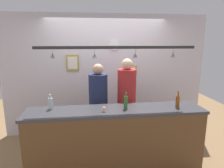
{
  "coord_description": "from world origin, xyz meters",
  "views": [
    {
      "loc": [
        -0.4,
        -3.12,
        2.04
      ],
      "look_at": [
        0.0,
        0.1,
        1.32
      ],
      "focal_mm": 31.3,
      "sensor_mm": 36.0,
      "label": 1
    }
  ],
  "objects_px": {
    "bottle_beer_amber_tall": "(178,101)",
    "bottle_soda_clear": "(51,103)",
    "bottle_beer_green_import": "(126,102)",
    "wall_clock": "(114,45)",
    "person_left_navy_shirt": "(98,100)",
    "picture_frame_lower_pair": "(130,70)",
    "person_middle_red_shirt": "(127,96)",
    "cupcake": "(104,109)",
    "picture_frame_caricature": "(73,63)"
  },
  "relations": [
    {
      "from": "picture_frame_lower_pair",
      "to": "cupcake",
      "type": "bearing_deg",
      "value": -115.44
    },
    {
      "from": "bottle_beer_amber_tall",
      "to": "picture_frame_caricature",
      "type": "distance_m",
      "value": 2.26
    },
    {
      "from": "cupcake",
      "to": "wall_clock",
      "type": "height_order",
      "value": "wall_clock"
    },
    {
      "from": "person_left_navy_shirt",
      "to": "person_middle_red_shirt",
      "type": "relative_size",
      "value": 0.95
    },
    {
      "from": "person_left_navy_shirt",
      "to": "picture_frame_caricature",
      "type": "xyz_separation_m",
      "value": [
        -0.49,
        0.76,
        0.6
      ]
    },
    {
      "from": "bottle_soda_clear",
      "to": "wall_clock",
      "type": "distance_m",
      "value": 1.89
    },
    {
      "from": "bottle_soda_clear",
      "to": "picture_frame_caricature",
      "type": "height_order",
      "value": "picture_frame_caricature"
    },
    {
      "from": "person_middle_red_shirt",
      "to": "wall_clock",
      "type": "relative_size",
      "value": 7.89
    },
    {
      "from": "bottle_soda_clear",
      "to": "picture_frame_lower_pair",
      "type": "distance_m",
      "value": 1.98
    },
    {
      "from": "person_left_navy_shirt",
      "to": "picture_frame_lower_pair",
      "type": "bearing_deg",
      "value": 45.32
    },
    {
      "from": "person_left_navy_shirt",
      "to": "picture_frame_caricature",
      "type": "bearing_deg",
      "value": 122.95
    },
    {
      "from": "person_middle_red_shirt",
      "to": "cupcake",
      "type": "xyz_separation_m",
      "value": [
        -0.48,
        -0.73,
        0.02
      ]
    },
    {
      "from": "bottle_beer_amber_tall",
      "to": "bottle_soda_clear",
      "type": "xyz_separation_m",
      "value": [
        -1.94,
        0.16,
        -0.01
      ]
    },
    {
      "from": "bottle_beer_amber_tall",
      "to": "bottle_soda_clear",
      "type": "distance_m",
      "value": 1.94
    },
    {
      "from": "bottle_beer_green_import",
      "to": "bottle_beer_amber_tall",
      "type": "bearing_deg",
      "value": -2.34
    },
    {
      "from": "person_left_navy_shirt",
      "to": "bottle_beer_amber_tall",
      "type": "bearing_deg",
      "value": -29.49
    },
    {
      "from": "person_left_navy_shirt",
      "to": "wall_clock",
      "type": "relative_size",
      "value": 7.5
    },
    {
      "from": "bottle_beer_green_import",
      "to": "picture_frame_caricature",
      "type": "distance_m",
      "value": 1.71
    },
    {
      "from": "bottle_beer_amber_tall",
      "to": "bottle_beer_green_import",
      "type": "xyz_separation_m",
      "value": [
        -0.81,
        0.03,
        0.0
      ]
    },
    {
      "from": "bottle_soda_clear",
      "to": "wall_clock",
      "type": "xyz_separation_m",
      "value": [
        1.14,
        1.26,
        0.84
      ]
    },
    {
      "from": "picture_frame_caricature",
      "to": "bottle_beer_amber_tall",
      "type": "bearing_deg",
      "value": -40.38
    },
    {
      "from": "bottle_beer_amber_tall",
      "to": "cupcake",
      "type": "bearing_deg",
      "value": -177.2
    },
    {
      "from": "person_middle_red_shirt",
      "to": "cupcake",
      "type": "distance_m",
      "value": 0.88
    },
    {
      "from": "cupcake",
      "to": "picture_frame_caricature",
      "type": "distance_m",
      "value": 1.66
    },
    {
      "from": "person_left_navy_shirt",
      "to": "picture_frame_lower_pair",
      "type": "height_order",
      "value": "person_left_navy_shirt"
    },
    {
      "from": "person_middle_red_shirt",
      "to": "picture_frame_lower_pair",
      "type": "height_order",
      "value": "person_middle_red_shirt"
    },
    {
      "from": "person_middle_red_shirt",
      "to": "picture_frame_caricature",
      "type": "bearing_deg",
      "value": 143.28
    },
    {
      "from": "bottle_beer_green_import",
      "to": "picture_frame_lower_pair",
      "type": "bearing_deg",
      "value": 75.24
    },
    {
      "from": "bottle_beer_amber_tall",
      "to": "bottle_beer_green_import",
      "type": "distance_m",
      "value": 0.81
    },
    {
      "from": "person_middle_red_shirt",
      "to": "bottle_soda_clear",
      "type": "distance_m",
      "value": 1.37
    },
    {
      "from": "person_left_navy_shirt",
      "to": "bottle_soda_clear",
      "type": "height_order",
      "value": "person_left_navy_shirt"
    },
    {
      "from": "bottle_beer_green_import",
      "to": "picture_frame_lower_pair",
      "type": "xyz_separation_m",
      "value": [
        0.37,
        1.4,
        0.29
      ]
    },
    {
      "from": "cupcake",
      "to": "person_left_navy_shirt",
      "type": "bearing_deg",
      "value": 93.19
    },
    {
      "from": "person_middle_red_shirt",
      "to": "cupcake",
      "type": "relative_size",
      "value": 22.25
    },
    {
      "from": "bottle_soda_clear",
      "to": "picture_frame_caricature",
      "type": "xyz_separation_m",
      "value": [
        0.25,
        1.27,
        0.47
      ]
    },
    {
      "from": "bottle_beer_green_import",
      "to": "wall_clock",
      "type": "height_order",
      "value": "wall_clock"
    },
    {
      "from": "person_middle_red_shirt",
      "to": "picture_frame_lower_pair",
      "type": "distance_m",
      "value": 0.87
    },
    {
      "from": "person_middle_red_shirt",
      "to": "cupcake",
      "type": "bearing_deg",
      "value": -123.48
    },
    {
      "from": "picture_frame_lower_pair",
      "to": "bottle_beer_green_import",
      "type": "bearing_deg",
      "value": -104.76
    },
    {
      "from": "person_middle_red_shirt",
      "to": "picture_frame_lower_pair",
      "type": "bearing_deg",
      "value": 73.48
    },
    {
      "from": "wall_clock",
      "to": "bottle_beer_green_import",
      "type": "bearing_deg",
      "value": -90.54
    },
    {
      "from": "bottle_beer_green_import",
      "to": "cupcake",
      "type": "bearing_deg",
      "value": -165.22
    },
    {
      "from": "bottle_beer_amber_tall",
      "to": "person_middle_red_shirt",
      "type": "bearing_deg",
      "value": 134.75
    },
    {
      "from": "wall_clock",
      "to": "picture_frame_lower_pair",
      "type": "bearing_deg",
      "value": 1.0
    },
    {
      "from": "bottle_beer_green_import",
      "to": "cupcake",
      "type": "relative_size",
      "value": 3.33
    },
    {
      "from": "person_left_navy_shirt",
      "to": "cupcake",
      "type": "height_order",
      "value": "person_left_navy_shirt"
    },
    {
      "from": "bottle_beer_green_import",
      "to": "person_left_navy_shirt",
      "type": "bearing_deg",
      "value": 120.65
    },
    {
      "from": "cupcake",
      "to": "wall_clock",
      "type": "xyz_separation_m",
      "value": [
        0.35,
        1.48,
        0.89
      ]
    },
    {
      "from": "cupcake",
      "to": "picture_frame_lower_pair",
      "type": "height_order",
      "value": "picture_frame_lower_pair"
    },
    {
      "from": "cupcake",
      "to": "wall_clock",
      "type": "bearing_deg",
      "value": 76.62
    }
  ]
}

